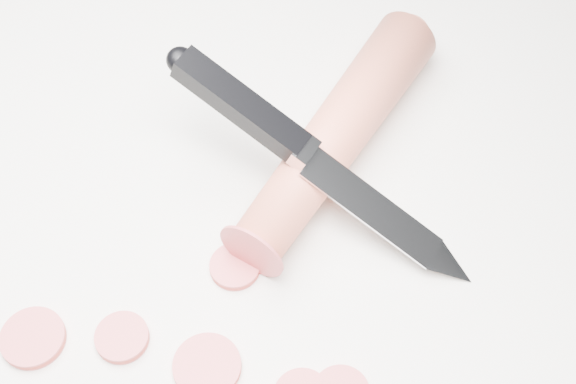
# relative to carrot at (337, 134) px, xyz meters

# --- Properties ---
(ground) EXTENTS (2.40, 2.40, 0.00)m
(ground) POSITION_rel_carrot_xyz_m (-0.04, -0.10, -0.02)
(ground) COLOR silver
(ground) RESTS_ON ground
(carrot) EXTENTS (0.10, 0.21, 0.04)m
(carrot) POSITION_rel_carrot_xyz_m (0.00, 0.00, 0.00)
(carrot) COLOR #DA5D44
(carrot) RESTS_ON ground
(carrot_slice_0) EXTENTS (0.04, 0.04, 0.01)m
(carrot_slice_0) POSITION_rel_carrot_xyz_m (-0.14, -0.18, -0.02)
(carrot_slice_0) COLOR #C74449
(carrot_slice_0) RESTS_ON ground
(carrot_slice_1) EXTENTS (0.03, 0.03, 0.01)m
(carrot_slice_1) POSITION_rel_carrot_xyz_m (-0.09, -0.17, -0.02)
(carrot_slice_1) COLOR #C74449
(carrot_slice_1) RESTS_ON ground
(carrot_slice_2) EXTENTS (0.03, 0.03, 0.01)m
(carrot_slice_2) POSITION_rel_carrot_xyz_m (-0.04, -0.10, -0.02)
(carrot_slice_2) COLOR #C74449
(carrot_slice_2) RESTS_ON ground
(carrot_slice_5) EXTENTS (0.04, 0.04, 0.01)m
(carrot_slice_5) POSITION_rel_carrot_xyz_m (-0.04, -0.17, -0.02)
(carrot_slice_5) COLOR #C74449
(carrot_slice_5) RESTS_ON ground
(kitchen_knife) EXTENTS (0.22, 0.09, 0.09)m
(kitchen_knife) POSITION_rel_carrot_xyz_m (-0.00, -0.04, 0.02)
(kitchen_knife) COLOR silver
(kitchen_knife) RESTS_ON ground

